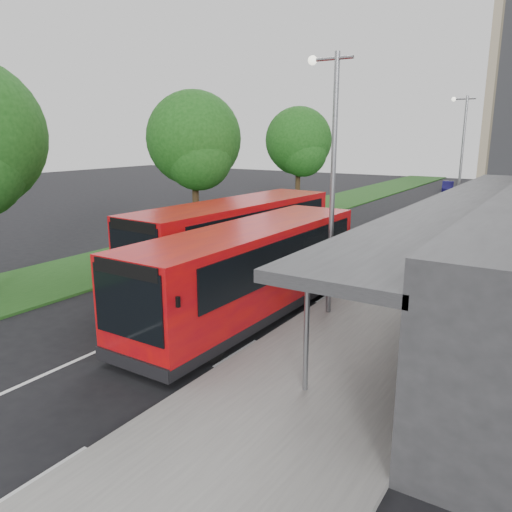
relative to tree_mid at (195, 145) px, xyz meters
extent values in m
plane|color=black|center=(7.01, -9.05, -5.24)|extent=(120.00, 120.00, 0.00)
cube|color=slate|center=(13.01, 10.95, -5.17)|extent=(5.00, 80.00, 0.15)
cube|color=#194115|center=(0.01, 10.95, -5.19)|extent=(5.00, 80.00, 0.10)
cube|color=silver|center=(7.01, 5.95, -5.24)|extent=(0.12, 70.00, 0.01)
cube|color=silver|center=(10.31, -17.05, -5.24)|extent=(0.12, 2.00, 0.01)
cube|color=silver|center=(10.31, -11.05, -5.24)|extent=(0.12, 2.00, 0.01)
cube|color=silver|center=(10.31, -5.05, -5.24)|extent=(0.12, 2.00, 0.01)
cube|color=silver|center=(10.31, 0.95, -5.24)|extent=(0.12, 2.00, 0.01)
cube|color=silver|center=(10.31, 6.95, -5.24)|extent=(0.12, 2.00, 0.01)
cube|color=silver|center=(10.31, 12.95, -5.24)|extent=(0.12, 2.00, 0.01)
cube|color=silver|center=(10.31, 18.95, -5.24)|extent=(0.12, 2.00, 0.01)
cube|color=silver|center=(10.31, 24.95, -5.24)|extent=(0.12, 2.00, 0.01)
cube|color=silver|center=(10.31, 30.95, -5.24)|extent=(0.12, 2.00, 0.01)
cube|color=silver|center=(10.31, 36.95, -5.24)|extent=(0.12, 2.00, 0.01)
cube|color=black|center=(15.49, -1.05, -3.64)|extent=(0.06, 24.00, 2.20)
cube|color=#2A2A2C|center=(14.21, -1.05, -1.94)|extent=(2.80, 26.00, 0.25)
cylinder|color=gray|center=(12.91, -12.05, -3.59)|extent=(0.12, 0.12, 3.30)
cylinder|color=gray|center=(12.91, 9.95, -3.59)|extent=(0.12, 0.12, 3.30)
cylinder|color=#372416|center=(0.01, -0.05, -3.26)|extent=(0.36, 0.36, 3.97)
sphere|color=#164813|center=(0.01, -0.05, 0.35)|extent=(5.05, 5.05, 5.05)
sphere|color=#164813|center=(0.61, -0.45, -0.55)|extent=(3.61, 3.61, 3.61)
sphere|color=#164813|center=(-0.49, 0.45, -0.28)|extent=(3.97, 3.97, 3.97)
cylinder|color=#372416|center=(0.01, 11.95, -3.33)|extent=(0.36, 0.36, 3.82)
sphere|color=#164813|center=(0.01, 11.95, 0.14)|extent=(4.86, 4.86, 4.86)
sphere|color=#164813|center=(0.61, 11.55, -0.73)|extent=(3.47, 3.47, 3.47)
sphere|color=#164813|center=(-0.49, 12.45, -0.47)|extent=(3.82, 3.82, 3.82)
cylinder|color=gray|center=(11.21, -7.05, -1.09)|extent=(0.16, 0.16, 8.00)
cylinder|color=gray|center=(11.01, -7.05, 2.71)|extent=(1.40, 0.10, 0.10)
sphere|color=silver|center=(10.41, -7.05, 2.71)|extent=(0.28, 0.28, 0.28)
cylinder|color=gray|center=(11.21, 12.95, -1.09)|extent=(0.16, 0.16, 8.00)
cylinder|color=gray|center=(11.01, 12.95, 2.71)|extent=(1.40, 0.10, 0.10)
sphere|color=silver|center=(10.41, 12.95, 2.71)|extent=(0.28, 0.28, 0.28)
cube|color=red|center=(9.06, -8.41, -3.59)|extent=(2.56, 10.40, 2.62)
cube|color=black|center=(9.06, -8.41, -4.87)|extent=(2.58, 10.42, 0.30)
cube|color=black|center=(9.01, -13.62, -3.31)|extent=(2.22, 0.07, 1.73)
cube|color=black|center=(9.10, -3.21, -3.17)|extent=(2.17, 0.07, 1.28)
cube|color=black|center=(7.81, -8.11, -3.12)|extent=(0.13, 8.89, 1.19)
cube|color=black|center=(10.32, -8.13, -3.12)|extent=(0.13, 8.89, 1.19)
cube|color=black|center=(9.01, -13.63, -4.85)|extent=(2.47, 0.10, 0.35)
cube|color=black|center=(9.01, -13.63, -2.47)|extent=(2.08, 0.06, 0.35)
cube|color=black|center=(7.63, -13.39, -3.07)|extent=(0.08, 0.08, 0.25)
cube|color=black|center=(10.40, -13.41, -3.07)|extent=(0.08, 0.08, 0.25)
cylinder|color=black|center=(7.99, -11.76, -4.80)|extent=(0.30, 0.89, 0.89)
cylinder|color=black|center=(10.07, -11.78, -4.80)|extent=(0.30, 0.89, 0.89)
cylinder|color=black|center=(8.05, -5.04, -4.80)|extent=(0.30, 0.89, 0.89)
cylinder|color=black|center=(10.13, -5.06, -4.80)|extent=(0.30, 0.89, 0.89)
cube|color=red|center=(5.84, -4.59, -3.51)|extent=(3.18, 10.98, 2.74)
cube|color=black|center=(5.84, -4.59, -4.85)|extent=(3.20, 11.00, 0.31)
cube|color=black|center=(5.54, -10.04, -3.23)|extent=(2.33, 0.18, 1.81)
cube|color=black|center=(6.13, 0.85, -3.07)|extent=(2.27, 0.17, 1.34)
cube|color=black|center=(4.54, -4.21, -3.02)|extent=(0.56, 9.29, 1.24)
cube|color=black|center=(7.16, -4.36, -3.02)|extent=(0.56, 9.29, 1.24)
cube|color=black|center=(5.54, -10.05, -4.83)|extent=(2.59, 0.22, 0.36)
cube|color=black|center=(5.54, -10.05, -2.35)|extent=(2.17, 0.16, 0.36)
cube|color=black|center=(4.10, -9.73, -2.97)|extent=(0.08, 0.08, 0.26)
cube|color=black|center=(7.00, -9.89, -2.97)|extent=(0.08, 0.08, 0.26)
cylinder|color=black|center=(4.56, -8.05, -4.78)|extent=(0.36, 0.95, 0.93)
cylinder|color=black|center=(6.73, -8.16, -4.78)|extent=(0.36, 0.95, 0.93)
cylinder|color=black|center=(4.94, -1.02, -4.78)|extent=(0.36, 0.95, 0.93)
cylinder|color=black|center=(7.11, -1.14, -4.78)|extent=(0.36, 0.95, 0.93)
cylinder|color=#382617|center=(12.58, 1.60, -4.64)|extent=(0.62, 0.62, 0.90)
cylinder|color=#FFEF0D|center=(11.49, 10.15, -4.58)|extent=(0.19, 0.19, 1.01)
imported|color=#5F0D0F|center=(8.70, 27.86, -4.68)|extent=(2.54, 3.55, 1.12)
imported|color=navy|center=(6.31, 33.71, -4.72)|extent=(1.70, 3.35, 1.05)
camera|label=1|loc=(17.51, -21.35, 0.55)|focal=35.00mm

